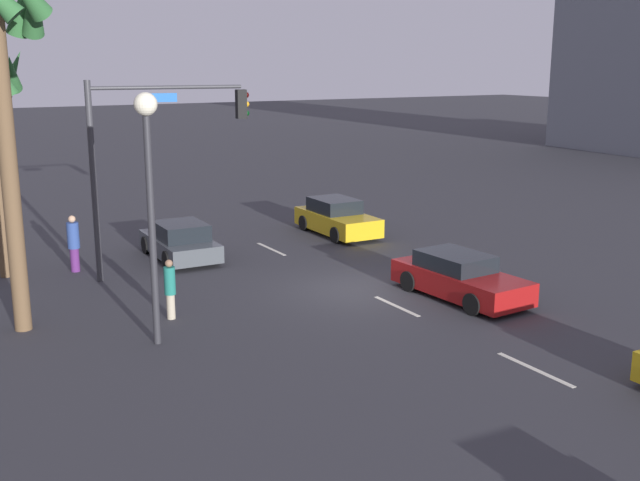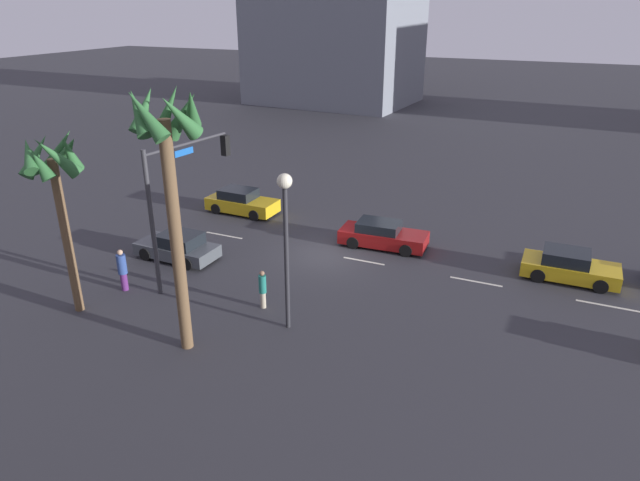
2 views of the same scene
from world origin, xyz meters
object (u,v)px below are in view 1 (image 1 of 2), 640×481
object	(u,v)px
car_5	(180,242)
car_2	(459,277)
car_0	(337,218)
streetlamp	(149,172)
pedestrian_0	(170,288)
traffic_signal	(147,145)
pedestrian_1	(74,242)
palm_tree_1	(1,49)

from	to	relation	value
car_5	car_2	bearing A→B (deg)	-147.30
car_0	streetlamp	size ratio (longest dim) A/B	0.69
streetlamp	pedestrian_0	world-z (taller)	streetlamp
car_0	streetlamp	world-z (taller)	streetlamp
traffic_signal	pedestrian_1	bearing A→B (deg)	49.59
streetlamp	pedestrian_0	size ratio (longest dim) A/B	3.70
car_5	palm_tree_1	xyz separation A→B (m)	(-5.14, 6.18, 6.62)
pedestrian_0	palm_tree_1	size ratio (longest dim) A/B	0.18
car_2	palm_tree_1	size ratio (longest dim) A/B	0.48
streetlamp	pedestrian_0	bearing A→B (deg)	-29.82
traffic_signal	streetlamp	size ratio (longest dim) A/B	1.02
pedestrian_1	palm_tree_1	xyz separation A→B (m)	(-5.24, 2.47, 6.22)
pedestrian_1	pedestrian_0	bearing A→B (deg)	-169.87
pedestrian_0	palm_tree_1	world-z (taller)	palm_tree_1
pedestrian_1	palm_tree_1	bearing A→B (deg)	154.72
car_2	pedestrian_1	bearing A→B (deg)	46.49
car_5	pedestrian_0	world-z (taller)	pedestrian_0
car_2	pedestrian_1	size ratio (longest dim) A/B	2.36
pedestrian_0	palm_tree_1	bearing A→B (deg)	72.73
pedestrian_0	pedestrian_1	xyz separation A→B (m)	(6.36, 1.14, 0.12)
pedestrian_1	car_0	bearing A→B (deg)	-87.18
car_2	pedestrian_1	distance (m)	12.84
pedestrian_0	car_0	bearing A→B (deg)	-54.27
car_0	traffic_signal	bearing A→B (deg)	105.32
car_0	car_5	xyz separation A→B (m)	(-0.63, 7.01, -0.05)
car_2	palm_tree_1	xyz separation A→B (m)	(3.60, 11.78, 6.62)
pedestrian_0	pedestrian_1	distance (m)	6.47
pedestrian_0	traffic_signal	bearing A→B (deg)	-12.45
car_5	traffic_signal	world-z (taller)	traffic_signal
car_2	streetlamp	xyz separation A→B (m)	(0.83, 9.12, 3.74)
car_2	streetlamp	bearing A→B (deg)	84.82
traffic_signal	streetlamp	distance (m)	6.49
car_0	pedestrian_1	size ratio (longest dim) A/B	2.22
car_5	pedestrian_0	distance (m)	6.77
car_0	car_5	world-z (taller)	car_0
car_5	pedestrian_1	distance (m)	3.73
car_5	streetlamp	xyz separation A→B (m)	(-7.91, 3.51, 3.75)
car_0	car_2	world-z (taller)	car_0
car_2	pedestrian_1	xyz separation A→B (m)	(8.84, 9.31, 0.39)
pedestrian_0	pedestrian_1	world-z (taller)	pedestrian_1
palm_tree_1	traffic_signal	bearing A→B (deg)	-53.46
streetlamp	palm_tree_1	bearing A→B (deg)	43.91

